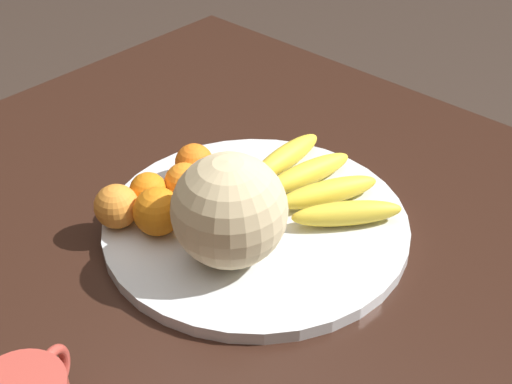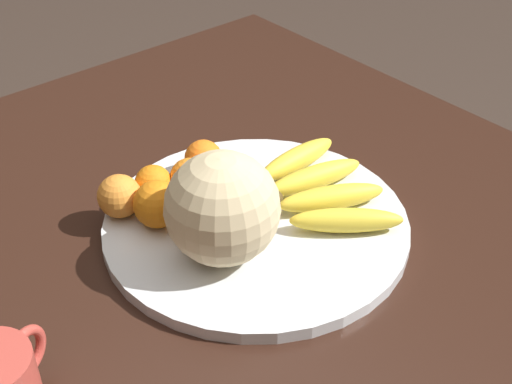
% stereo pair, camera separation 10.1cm
% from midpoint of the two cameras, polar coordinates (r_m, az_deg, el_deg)
% --- Properties ---
extents(kitchen_table, '(1.30, 1.13, 0.72)m').
position_cam_midpoint_polar(kitchen_table, '(1.08, -3.15, -8.05)').
color(kitchen_table, black).
rests_on(kitchen_table, ground_plane).
extents(fruit_bowl, '(0.45, 0.45, 0.02)m').
position_cam_midpoint_polar(fruit_bowl, '(1.04, -2.77, -2.69)').
color(fruit_bowl, silver).
rests_on(fruit_bowl, kitchen_table).
extents(melon, '(0.16, 0.16, 0.16)m').
position_cam_midpoint_polar(melon, '(0.93, -5.24, -1.60)').
color(melon, beige).
rests_on(melon, fruit_bowl).
extents(banana_bunch, '(0.25, 0.21, 0.04)m').
position_cam_midpoint_polar(banana_bunch, '(1.08, 2.08, 0.63)').
color(banana_bunch, '#473819').
rests_on(banana_bunch, fruit_bowl).
extents(orange_front_left, '(0.06, 0.06, 0.06)m').
position_cam_midpoint_polar(orange_front_left, '(1.07, -8.48, 0.63)').
color(orange_front_left, orange).
rests_on(orange_front_left, fruit_bowl).
extents(orange_front_right, '(0.07, 0.07, 0.07)m').
position_cam_midpoint_polar(orange_front_right, '(1.01, -10.73, -1.65)').
color(orange_front_right, orange).
rests_on(orange_front_right, fruit_bowl).
extents(orange_mid_center, '(0.07, 0.07, 0.07)m').
position_cam_midpoint_polar(orange_mid_center, '(1.04, -4.69, 0.15)').
color(orange_mid_center, orange).
rests_on(orange_mid_center, fruit_bowl).
extents(orange_back_left, '(0.06, 0.06, 0.06)m').
position_cam_midpoint_polar(orange_back_left, '(1.11, -7.55, 2.25)').
color(orange_back_left, orange).
rests_on(orange_back_left, fruit_bowl).
extents(orange_back_right, '(0.06, 0.06, 0.06)m').
position_cam_midpoint_polar(orange_back_right, '(1.07, -11.30, -0.01)').
color(orange_back_right, orange).
rests_on(orange_back_right, fruit_bowl).
extents(orange_top_small, '(0.06, 0.06, 0.06)m').
position_cam_midpoint_polar(orange_top_small, '(1.04, -13.84, -1.23)').
color(orange_top_small, orange).
rests_on(orange_top_small, fruit_bowl).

